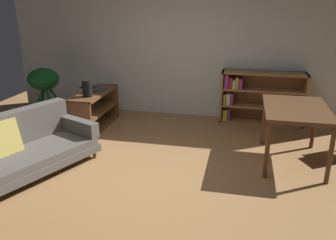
{
  "coord_description": "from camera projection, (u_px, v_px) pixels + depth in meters",
  "views": [
    {
      "loc": [
        1.05,
        -3.65,
        2.1
      ],
      "look_at": [
        0.18,
        0.3,
        0.69
      ],
      "focal_mm": 36.96,
      "sensor_mm": 36.0,
      "label": 1
    }
  ],
  "objects": [
    {
      "name": "potted_floor_plant",
      "position": [
        44.0,
        85.0,
        6.3
      ],
      "size": [
        0.56,
        0.57,
        0.94
      ],
      "color": "brown",
      "rests_on": "ground_plane"
    },
    {
      "name": "desk_speaker",
      "position": [
        87.0,
        88.0,
        5.55
      ],
      "size": [
        0.16,
        0.16,
        0.27
      ],
      "color": "black",
      "rests_on": "media_console"
    },
    {
      "name": "bookshelf",
      "position": [
        257.0,
        97.0,
        6.16
      ],
      "size": [
        1.44,
        0.35,
        0.92
      ],
      "color": "olive",
      "rests_on": "ground_plane"
    },
    {
      "name": "open_laptop",
      "position": [
        94.0,
        89.0,
        6.0
      ],
      "size": [
        0.42,
        0.32,
        0.06
      ],
      "color": "#333338",
      "rests_on": "media_console"
    },
    {
      "name": "ground_plane",
      "position": [
        149.0,
        180.0,
        4.27
      ],
      "size": [
        8.16,
        8.16,
        0.0
      ],
      "primitive_type": "plane",
      "color": "#9E7042"
    },
    {
      "name": "dining_table",
      "position": [
        296.0,
        113.0,
        4.53
      ],
      "size": [
        0.82,
        1.19,
        0.78
      ],
      "color": "#56351E",
      "rests_on": "ground_plane"
    },
    {
      "name": "fabric_couch",
      "position": [
        18.0,
        149.0,
        4.35
      ],
      "size": [
        1.46,
        1.97,
        0.75
      ],
      "color": "#56351E",
      "rests_on": "ground_plane"
    },
    {
      "name": "back_wall_panel",
      "position": [
        187.0,
        43.0,
        6.31
      ],
      "size": [
        6.8,
        0.1,
        2.7
      ],
      "primitive_type": "cube",
      "color": "silver",
      "rests_on": "ground_plane"
    },
    {
      "name": "media_console",
      "position": [
        95.0,
        110.0,
        5.95
      ],
      "size": [
        0.41,
        1.24,
        0.62
      ],
      "color": "brown",
      "rests_on": "ground_plane"
    }
  ]
}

